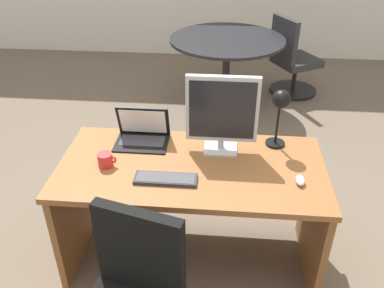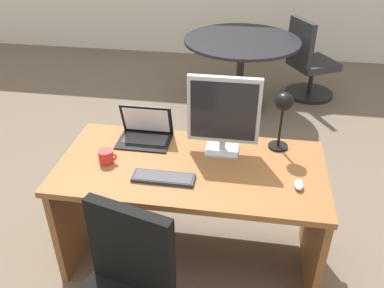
{
  "view_description": "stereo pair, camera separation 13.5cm",
  "coord_description": "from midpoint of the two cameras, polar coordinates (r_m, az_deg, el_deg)",
  "views": [
    {
      "loc": [
        0.18,
        -1.94,
        2.11
      ],
      "look_at": [
        0.0,
        0.04,
        0.88
      ],
      "focal_mm": 38.21,
      "sensor_mm": 36.0,
      "label": 1
    },
    {
      "loc": [
        0.31,
        -1.92,
        2.11
      ],
      "look_at": [
        0.0,
        0.04,
        0.88
      ],
      "focal_mm": 38.21,
      "sensor_mm": 36.0,
      "label": 2
    }
  ],
  "objects": [
    {
      "name": "desk",
      "position": [
        2.54,
        -1.51,
        -6.5
      ],
      "size": [
        1.55,
        0.76,
        0.76
      ],
      "color": "brown",
      "rests_on": "ground"
    },
    {
      "name": "meeting_table",
      "position": [
        4.49,
        3.98,
        12.18
      ],
      "size": [
        1.22,
        1.22,
        0.79
      ],
      "color": "black",
      "rests_on": "ground"
    },
    {
      "name": "mouse",
      "position": [
        2.28,
        13.22,
        -5.0
      ],
      "size": [
        0.05,
        0.09,
        0.04
      ],
      "color": "silver",
      "rests_on": "desk"
    },
    {
      "name": "monitor",
      "position": [
        2.38,
        2.59,
        4.51
      ],
      "size": [
        0.42,
        0.16,
        0.48
      ],
      "color": "#B7BABF",
      "rests_on": "desk"
    },
    {
      "name": "keyboard",
      "position": [
        2.25,
        -5.42,
        -4.91
      ],
      "size": [
        0.35,
        0.11,
        0.02
      ],
      "color": "#2D2D33",
      "rests_on": "desk"
    },
    {
      "name": "coffee_mug",
      "position": [
        2.41,
        -13.56,
        -2.2
      ],
      "size": [
        0.11,
        0.09,
        0.08
      ],
      "color": "red",
      "rests_on": "desk"
    },
    {
      "name": "desk_lamp",
      "position": [
        2.45,
        10.67,
        5.15
      ],
      "size": [
        0.12,
        0.14,
        0.38
      ],
      "color": "black",
      "rests_on": "desk"
    },
    {
      "name": "laptop",
      "position": [
        2.6,
        -8.4,
        1.87
      ],
      "size": [
        0.33,
        0.24,
        0.23
      ],
      "color": "black",
      "rests_on": "desk"
    },
    {
      "name": "meeting_chair_near",
      "position": [
        5.03,
        12.99,
        10.8
      ],
      "size": [
        0.64,
        0.63,
        0.92
      ],
      "color": "black",
      "rests_on": "ground"
    },
    {
      "name": "ground",
      "position": [
        4.04,
        0.89,
        0.36
      ],
      "size": [
        12.0,
        12.0,
        0.0
      ],
      "primitive_type": "plane",
      "color": "#6B5B4C"
    }
  ]
}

